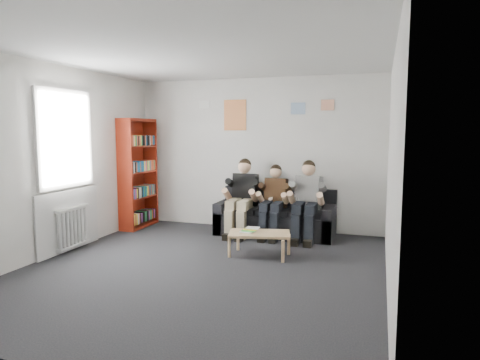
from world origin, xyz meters
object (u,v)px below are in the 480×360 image
at_px(person_middle, 273,201).
at_px(person_left, 242,198).
at_px(sofa, 276,218).
at_px(person_right, 306,201).
at_px(bookshelf, 139,173).
at_px(coffee_table, 259,235).

bearing_deg(person_middle, person_left, -178.00).
bearing_deg(sofa, person_right, -19.07).
xyz_separation_m(bookshelf, person_right, (3.09, 0.02, -0.36)).
bearing_deg(coffee_table, sofa, 93.62).
bearing_deg(sofa, bookshelf, -175.19).
relative_size(person_middle, person_right, 0.94).
xyz_separation_m(person_left, person_middle, (0.55, 0.00, -0.03)).
height_order(coffee_table, person_right, person_right).
xyz_separation_m(sofa, person_right, (0.55, -0.19, 0.36)).
bearing_deg(coffee_table, person_left, 119.09).
relative_size(sofa, person_middle, 1.64).
bearing_deg(bookshelf, sofa, 5.07).
bearing_deg(person_left, sofa, 18.39).
distance_m(coffee_table, person_left, 1.35).
xyz_separation_m(bookshelf, person_middle, (2.53, 0.03, -0.39)).
bearing_deg(coffee_table, bookshelf, 156.79).
xyz_separation_m(bookshelf, person_left, (1.98, 0.02, -0.36)).
height_order(sofa, bookshelf, bookshelf).
height_order(person_left, person_right, person_left).
relative_size(bookshelf, coffee_table, 2.34).
relative_size(sofa, bookshelf, 1.00).
height_order(bookshelf, person_left, bookshelf).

